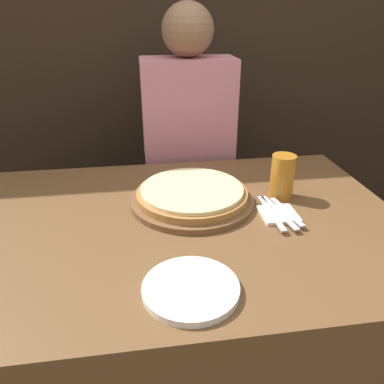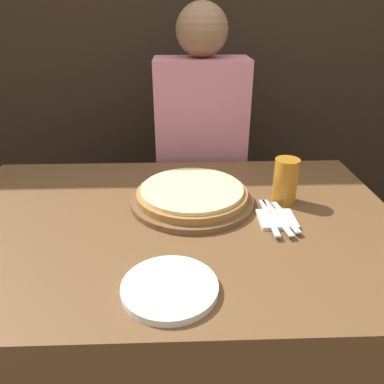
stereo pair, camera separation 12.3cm
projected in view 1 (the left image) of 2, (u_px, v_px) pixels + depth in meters
name	position (u px, v px, depth m)	size (l,w,h in m)	color
back_wall	(151.00, 17.00, 1.83)	(6.00, 0.05, 2.60)	#2D2116
dining_table	(178.00, 314.00, 1.31)	(1.41, 0.94, 0.76)	brown
pizza_on_board	(192.00, 196.00, 1.24)	(0.41, 0.41, 0.06)	brown
beer_glass	(282.00, 175.00, 1.25)	(0.08, 0.08, 0.15)	#B7701E
dinner_plate	(189.00, 289.00, 0.85)	(0.23, 0.23, 0.02)	white
napkin_stack	(279.00, 214.00, 1.16)	(0.11, 0.11, 0.01)	white
fork	(271.00, 213.00, 1.16)	(0.02, 0.22, 0.00)	silver
dinner_knife	(279.00, 212.00, 1.16)	(0.05, 0.22, 0.00)	silver
spoon	(287.00, 211.00, 1.16)	(0.05, 0.19, 0.00)	silver
diner_person	(188.00, 167.00, 1.74)	(0.39, 0.21, 1.37)	#33333D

